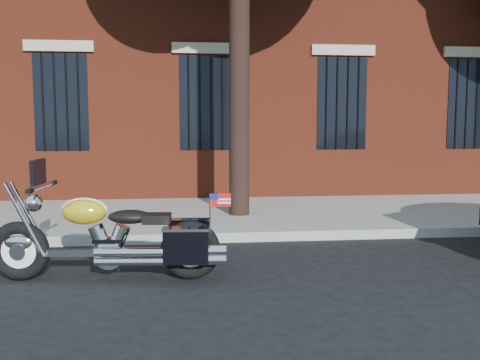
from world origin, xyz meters
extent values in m
plane|color=black|center=(0.00, 0.00, 0.00)|extent=(120.00, 120.00, 0.00)
cube|color=gray|center=(0.00, 1.38, 0.07)|extent=(40.00, 0.16, 0.15)
cube|color=gray|center=(0.00, 3.26, 0.07)|extent=(40.00, 3.60, 0.15)
cube|color=black|center=(0.00, 5.11, 2.20)|extent=(1.10, 0.14, 2.00)
cube|color=#B2A893|center=(0.00, 5.08, 3.35)|extent=(1.40, 0.20, 0.22)
cylinder|color=black|center=(0.00, 5.03, 2.20)|extent=(0.04, 0.04, 2.00)
cylinder|color=black|center=(0.50, 2.90, 2.50)|extent=(0.36, 0.36, 5.00)
torus|color=black|center=(-2.34, -0.36, 0.34)|extent=(0.69, 0.21, 0.68)
torus|color=black|center=(-0.42, -0.53, 0.34)|extent=(0.69, 0.21, 0.68)
cylinder|color=white|center=(-2.34, -0.36, 0.34)|extent=(0.51, 0.10, 0.51)
cylinder|color=white|center=(-0.42, -0.53, 0.34)|extent=(0.51, 0.10, 0.51)
ellipsoid|color=white|center=(-2.34, -0.36, 0.45)|extent=(0.37, 0.16, 0.19)
ellipsoid|color=gold|center=(-0.42, -0.53, 0.47)|extent=(0.37, 0.17, 0.19)
cube|color=white|center=(-1.38, -0.45, 0.32)|extent=(1.52, 0.23, 0.08)
cylinder|color=white|center=(-1.33, -0.45, 0.30)|extent=(0.34, 0.21, 0.32)
cylinder|color=white|center=(-0.84, -0.67, 0.31)|extent=(1.27, 0.20, 0.09)
ellipsoid|color=gold|center=(-1.60, -0.43, 0.79)|extent=(0.52, 0.33, 0.29)
ellipsoid|color=black|center=(-1.10, -0.47, 0.73)|extent=(0.51, 0.33, 0.16)
cube|color=black|center=(-0.43, -0.26, 0.46)|extent=(0.50, 0.20, 0.38)
cube|color=black|center=(-0.47, -0.79, 0.46)|extent=(0.50, 0.20, 0.38)
cylinder|color=white|center=(-2.06, -0.39, 1.07)|extent=(0.10, 0.79, 0.04)
sphere|color=white|center=(-2.16, -0.38, 0.89)|extent=(0.22, 0.22, 0.20)
cube|color=black|center=(-2.10, -0.38, 1.24)|extent=(0.07, 0.41, 0.28)
cube|color=red|center=(-0.10, -0.86, 0.96)|extent=(0.22, 0.03, 0.14)
camera|label=1|loc=(-0.50, -6.49, 1.78)|focal=40.00mm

